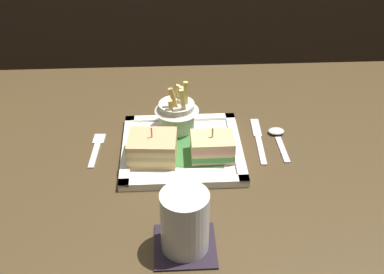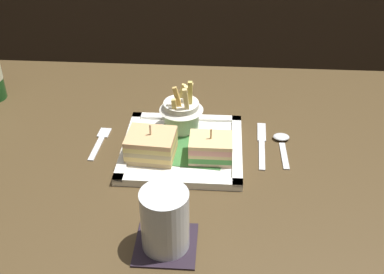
# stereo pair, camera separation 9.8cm
# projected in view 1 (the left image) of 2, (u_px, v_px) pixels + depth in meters

# --- Properties ---
(dining_table) EXTENTS (1.32, 0.84, 0.73)m
(dining_table) POSITION_uv_depth(u_px,v_px,m) (202.00, 187.00, 1.05)
(dining_table) COLOR #49371F
(dining_table) RESTS_ON ground_plane
(square_plate) EXTENTS (0.25, 0.25, 0.02)m
(square_plate) POSITION_uv_depth(u_px,v_px,m) (182.00, 149.00, 1.00)
(square_plate) COLOR white
(square_plate) RESTS_ON dining_table
(sandwich_half_left) EXTENTS (0.10, 0.09, 0.07)m
(sandwich_half_left) POSITION_uv_depth(u_px,v_px,m) (152.00, 148.00, 0.96)
(sandwich_half_left) COLOR tan
(sandwich_half_left) RESTS_ON square_plate
(sandwich_half_right) EXTENTS (0.08, 0.07, 0.07)m
(sandwich_half_right) POSITION_uv_depth(u_px,v_px,m) (212.00, 147.00, 0.96)
(sandwich_half_right) COLOR #D7B28C
(sandwich_half_right) RESTS_ON square_plate
(fries_cup) EXTENTS (0.10, 0.10, 0.11)m
(fries_cup) POSITION_uv_depth(u_px,v_px,m) (177.00, 111.00, 1.04)
(fries_cup) COLOR white
(fries_cup) RESTS_ON square_plate
(drink_coaster) EXTENTS (0.10, 0.10, 0.00)m
(drink_coaster) POSITION_uv_depth(u_px,v_px,m) (185.00, 246.00, 0.79)
(drink_coaster) COLOR black
(drink_coaster) RESTS_ON dining_table
(water_glass) EXTENTS (0.08, 0.08, 0.11)m
(water_glass) POSITION_uv_depth(u_px,v_px,m) (185.00, 225.00, 0.76)
(water_glass) COLOR silver
(water_glass) RESTS_ON dining_table
(fork) EXTENTS (0.03, 0.12, 0.00)m
(fork) POSITION_uv_depth(u_px,v_px,m) (97.00, 148.00, 1.02)
(fork) COLOR silver
(fork) RESTS_ON dining_table
(knife) EXTENTS (0.02, 0.17, 0.00)m
(knife) POSITION_uv_depth(u_px,v_px,m) (258.00, 138.00, 1.04)
(knife) COLOR silver
(knife) RESTS_ON dining_table
(spoon) EXTENTS (0.04, 0.12, 0.01)m
(spoon) POSITION_uv_depth(u_px,v_px,m) (278.00, 136.00, 1.05)
(spoon) COLOR silver
(spoon) RESTS_ON dining_table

